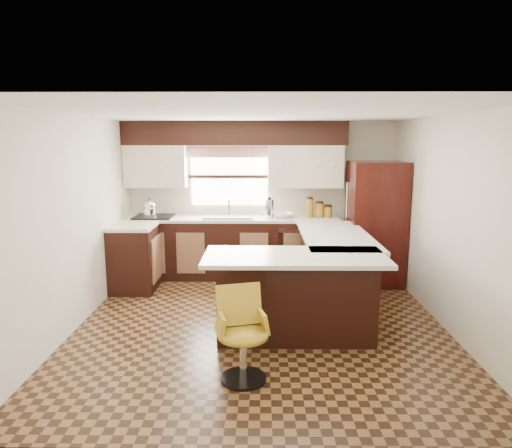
{
  "coord_description": "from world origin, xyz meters",
  "views": [
    {
      "loc": [
        0.0,
        -5.03,
        2.11
      ],
      "look_at": [
        -0.06,
        0.45,
        1.11
      ],
      "focal_mm": 32.0,
      "sensor_mm": 36.0,
      "label": 1
    }
  ],
  "objects_px": {
    "peninsula_return": "(295,297)",
    "refrigerator": "(375,223)",
    "peninsula_long": "(331,272)",
    "bar_chair": "(243,336)"
  },
  "relations": [
    {
      "from": "peninsula_return",
      "to": "refrigerator",
      "type": "distance_m",
      "value": 2.41
    },
    {
      "from": "peninsula_long",
      "to": "refrigerator",
      "type": "xyz_separation_m",
      "value": [
        0.79,
        0.99,
        0.46
      ]
    },
    {
      "from": "peninsula_long",
      "to": "refrigerator",
      "type": "relative_size",
      "value": 1.08
    },
    {
      "from": "bar_chair",
      "to": "peninsula_long",
      "type": "bearing_deg",
      "value": 45.74
    },
    {
      "from": "peninsula_return",
      "to": "bar_chair",
      "type": "height_order",
      "value": "peninsula_return"
    },
    {
      "from": "peninsula_long",
      "to": "bar_chair",
      "type": "bearing_deg",
      "value": -119.08
    },
    {
      "from": "peninsula_long",
      "to": "peninsula_return",
      "type": "relative_size",
      "value": 1.18
    },
    {
      "from": "peninsula_return",
      "to": "bar_chair",
      "type": "distance_m",
      "value": 1.06
    },
    {
      "from": "peninsula_long",
      "to": "refrigerator",
      "type": "bearing_deg",
      "value": 51.46
    },
    {
      "from": "peninsula_return",
      "to": "refrigerator",
      "type": "xyz_separation_m",
      "value": [
        1.32,
        1.97,
        0.46
      ]
    }
  ]
}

